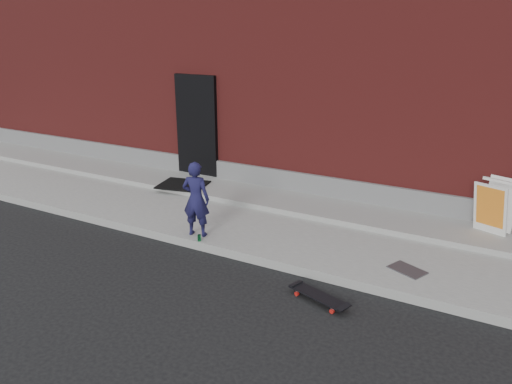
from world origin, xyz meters
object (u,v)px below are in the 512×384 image
Objects in this scene: pizza_sign at (495,206)px; soda_can at (199,238)px; child at (196,199)px; skateboard at (319,296)px.

pizza_sign reaches higher than soda_can.
child is 2.76m from skateboard.
child is 1.41× the size of skateboard.
pizza_sign is 8.20× the size of soda_can.
soda_can reaches higher than skateboard.
pizza_sign is (4.40, 2.33, -0.09)m from child.
child is at bearing 162.76° from skateboard.
child is 4.98m from pizza_sign.
skateboard is 1.01× the size of pizza_sign.
child is 1.43× the size of pizza_sign.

